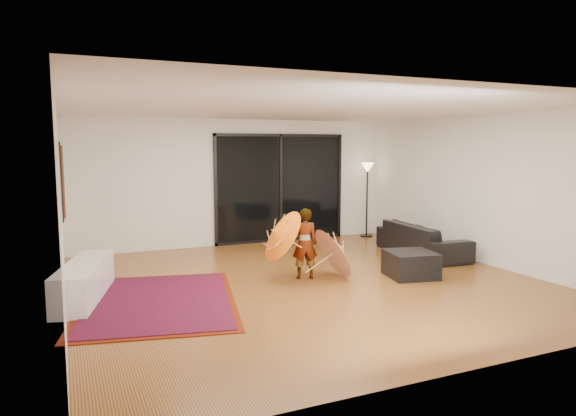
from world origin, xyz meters
TOP-DOWN VIEW (x-y plane):
  - floor at (0.00, 0.00)m, footprint 7.00×7.00m
  - ceiling at (0.00, 0.00)m, footprint 7.00×7.00m
  - wall_back at (0.00, 3.50)m, footprint 7.00×0.00m
  - wall_front at (0.00, -3.50)m, footprint 7.00×0.00m
  - wall_left at (-3.50, 0.00)m, footprint 0.00×7.00m
  - wall_right at (3.50, 0.00)m, footprint 0.00×7.00m
  - sliding_door at (1.00, 3.47)m, footprint 3.06×0.07m
  - painting at (-3.46, 1.00)m, footprint 0.04×1.28m
  - media_console at (-3.25, 0.45)m, footprint 0.94×1.93m
  - speaker at (-3.25, 0.19)m, footprint 0.31×0.31m
  - persian_rug at (-2.33, -0.09)m, footprint 2.60×3.22m
  - sofa at (2.95, 0.94)m, footprint 0.99×2.19m
  - ottoman at (1.69, -0.37)m, footprint 0.87×0.87m
  - floor_lamp at (3.10, 3.18)m, footprint 0.30×0.30m
  - child at (0.06, 0.25)m, footprint 0.47×0.37m
  - parasol_orange at (-0.49, 0.20)m, footprint 0.61×0.88m
  - parasol_white at (0.66, 0.10)m, footprint 0.61×0.91m

SIDE VIEW (x-z plane):
  - floor at x=0.00m, z-range 0.00..0.00m
  - persian_rug at x=-2.33m, z-range 0.00..0.02m
  - speaker at x=-3.25m, z-range 0.00..0.30m
  - ottoman at x=1.69m, z-range 0.00..0.42m
  - media_console at x=-3.25m, z-range 0.00..0.52m
  - sofa at x=2.95m, z-range 0.00..0.62m
  - parasol_white at x=0.66m, z-range 0.02..0.98m
  - child at x=0.06m, z-range 0.00..1.15m
  - parasol_orange at x=-0.49m, z-range 0.29..1.18m
  - sliding_door at x=1.00m, z-range 0.00..2.40m
  - wall_back at x=0.00m, z-range -2.15..4.85m
  - wall_front at x=0.00m, z-range -2.15..4.85m
  - wall_left at x=-3.50m, z-range -2.15..4.85m
  - wall_right at x=3.50m, z-range -2.15..4.85m
  - floor_lamp at x=3.10m, z-range 0.50..2.25m
  - painting at x=-3.46m, z-range 1.11..2.19m
  - ceiling at x=0.00m, z-range 2.70..2.70m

